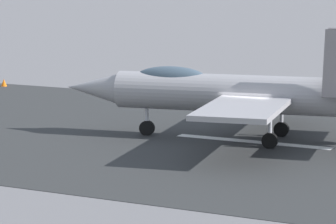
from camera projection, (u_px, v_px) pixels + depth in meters
name	position (u px, v px, depth m)	size (l,w,h in m)	color
ground_plane	(250.00, 142.00, 45.22)	(400.00, 400.00, 0.00)	slate
runway_strip	(250.00, 142.00, 45.22)	(240.00, 26.00, 0.02)	#2E2F30
fighter_jet	(241.00, 92.00, 45.20)	(17.25, 15.12, 5.60)	#969397
marker_cone_mid	(214.00, 97.00, 58.76)	(0.44, 0.44, 0.55)	orange
marker_cone_far	(4.00, 83.00, 66.11)	(0.44, 0.44, 0.55)	orange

